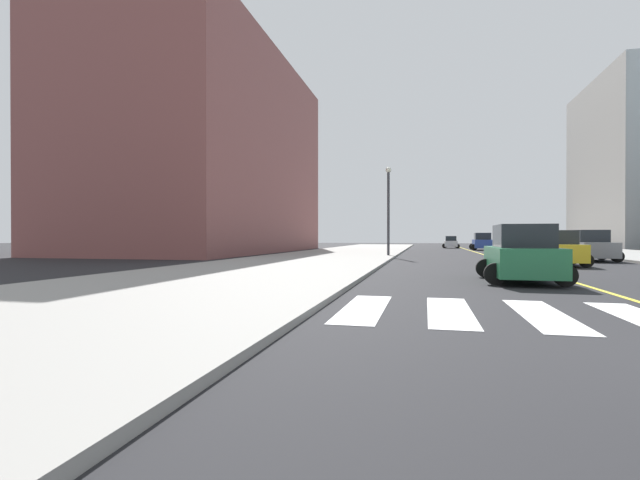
# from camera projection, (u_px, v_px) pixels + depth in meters

# --- Properties ---
(sidewalk_kerb_west) EXTENTS (10.00, 120.00, 0.15)m
(sidewalk_kerb_west) POSITION_uv_depth(u_px,v_px,m) (302.00, 262.00, 26.74)
(sidewalk_kerb_west) COLOR gray
(sidewalk_kerb_west) RESTS_ON ground
(lane_divider_paint) EXTENTS (0.16, 80.00, 0.01)m
(lane_divider_paint) POSITION_uv_depth(u_px,v_px,m) (478.00, 253.00, 43.41)
(lane_divider_paint) COLOR yellow
(lane_divider_paint) RESTS_ON ground
(low_rise_brick_west) EXTENTS (16.00, 32.00, 20.23)m
(low_rise_brick_west) POSITION_uv_depth(u_px,v_px,m) (209.00, 156.00, 47.22)
(low_rise_brick_west) COLOR brown
(low_rise_brick_west) RESTS_ON ground
(car_blue_nearest) EXTENTS (2.92, 4.62, 2.04)m
(car_blue_nearest) POSITION_uv_depth(u_px,v_px,m) (482.00, 242.00, 53.02)
(car_blue_nearest) COLOR #2D479E
(car_blue_nearest) RESTS_ON ground
(car_white_second) EXTENTS (2.41, 3.80, 1.68)m
(car_white_second) POSITION_uv_depth(u_px,v_px,m) (451.00, 242.00, 62.53)
(car_white_second) COLOR silver
(car_white_second) RESTS_ON ground
(car_yellow_third) EXTENTS (2.80, 4.38, 1.92)m
(car_yellow_third) POSITION_uv_depth(u_px,v_px,m) (558.00, 249.00, 24.47)
(car_yellow_third) COLOR gold
(car_yellow_third) RESTS_ON ground
(car_green_fourth) EXTENTS (2.82, 4.47, 1.99)m
(car_green_fourth) POSITION_uv_depth(u_px,v_px,m) (522.00, 255.00, 15.54)
(car_green_fourth) COLOR #236B42
(car_green_fourth) RESTS_ON ground
(car_gray_fifth) EXTENTS (2.91, 4.57, 2.01)m
(car_gray_fifth) POSITION_uv_depth(u_px,v_px,m) (591.00, 246.00, 29.16)
(car_gray_fifth) COLOR slate
(car_gray_fifth) RESTS_ON ground
(street_lamp) EXTENTS (0.44, 0.44, 6.82)m
(street_lamp) POSITION_uv_depth(u_px,v_px,m) (388.00, 203.00, 34.62)
(street_lamp) COLOR #38383D
(street_lamp) RESTS_ON sidewalk_kerb_west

